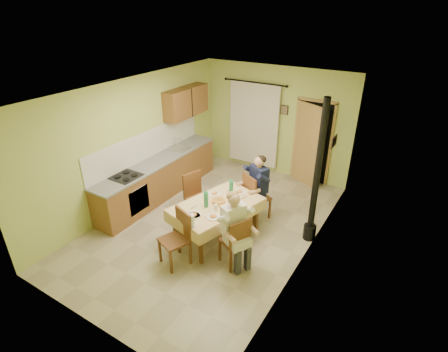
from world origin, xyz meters
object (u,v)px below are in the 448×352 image
Objects in this scene: dining_table at (217,221)px; chair_near at (176,249)px; chair_far at (256,205)px; man_right at (234,222)px; man_far at (258,180)px; stove_flue at (315,193)px; chair_left at (198,206)px; chair_right at (234,250)px.

dining_table is 1.90× the size of chair_near.
man_right is at bearing -49.94° from chair_far.
chair_far reaches higher than dining_table.
chair_far is (0.32, 1.04, -0.09)m from dining_table.
stove_flue is at bearing 20.54° from man_far.
chair_left is at bearing 86.23° from man_right.
stove_flue is at bearing 21.22° from chair_far.
stove_flue is (0.90, 1.40, 0.15)m from man_right.
man_far is 1.00× the size of man_right.
man_far and man_right have the same top height.
chair_far is at bearing 173.91° from stove_flue.
dining_table is 1.92m from stove_flue.
stove_flue is (1.23, -0.15, 0.15)m from man_far.
man_far is (0.33, 1.05, 0.50)m from dining_table.
stove_flue reaches higher than chair_near.
chair_far is at bearing 142.66° from chair_left.
stove_flue is (1.78, 1.91, 0.73)m from chair_near.
chair_right is 1.62m from chair_left.
chair_near and chair_left have the same top height.
chair_right is 1.69m from man_far.
stove_flue is at bearing -4.19° from chair_right.
dining_table is 1.21m from man_far.
chair_left is at bearing 168.11° from dining_table.
chair_right is at bearing -20.80° from dining_table.
dining_table is at bearing 81.97° from chair_right.
chair_left is at bearing 86.26° from chair_right.
chair_far is 1.23m from chair_left.
dining_table is 1.90× the size of chair_left.
man_far reaches higher than chair_near.
chair_right is 1.81m from stove_flue.
man_far is at bearing 40.40° from man_right.
chair_left reaches higher than dining_table.
man_far reaches higher than chair_right.
chair_far is 1.05× the size of chair_right.
chair_right is at bearing -122.22° from stove_flue.
man_right is at bearing -122.70° from stove_flue.
chair_far reaches higher than chair_right.
man_far is (1.03, 0.70, 0.59)m from chair_left.
man_right is at bearing 77.09° from chair_left.
chair_left is at bearing -118.56° from man_far.
stove_flue is at bearing 45.33° from dining_table.
chair_near is at bearing -133.02° from stove_flue.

